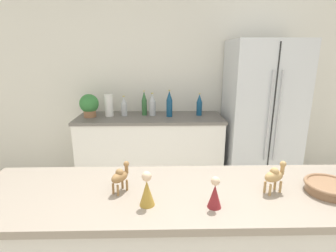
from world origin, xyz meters
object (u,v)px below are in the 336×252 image
Objects in this scene: paper_towel_roll at (109,105)px; back_bottle_4 at (144,104)px; back_bottle_0 at (152,105)px; back_bottle_3 at (124,106)px; camel_figurine at (275,175)px; refrigerator at (261,118)px; potted_plant at (89,105)px; back_bottle_2 at (199,105)px; wise_man_figurine_purple at (147,191)px; back_bottle_1 at (169,104)px; camel_figurine_second at (120,176)px; fruit_bowl at (329,187)px; wise_man_figurine_crimson at (215,194)px.

back_bottle_4 is (0.43, 0.04, 0.01)m from paper_towel_roll.
back_bottle_3 is at bearing -177.15° from back_bottle_0.
back_bottle_0 is 1.84× the size of camel_figurine.
refrigerator reaches higher than back_bottle_4.
camel_figurine is (1.40, -2.00, 0.04)m from potted_plant.
back_bottle_2 reaches higher than wise_man_figurine_purple.
back_bottle_4 is 2.21m from camel_figurine.
back_bottle_4 is 2.18m from wise_man_figurine_purple.
back_bottle_2 reaches higher than camel_figurine.
back_bottle_4 reaches higher than back_bottle_3.
camel_figurine is at bearing -77.51° from back_bottle_1.
back_bottle_0 is (0.75, 0.06, -0.01)m from potted_plant.
back_bottle_2 is at bearing 8.63° from back_bottle_1.
refrigerator reaches higher than wise_man_figurine_purple.
paper_towel_roll is 2.06m from camel_figurine_second.
refrigerator reaches higher than camel_figurine_second.
refrigerator is 12.80× the size of camel_figurine_second.
potted_plant is 0.96m from back_bottle_1.
refrigerator is 2.00m from fruit_bowl.
paper_towel_roll is 0.53m from back_bottle_0.
paper_towel_roll is 0.18m from back_bottle_3.
back_bottle_1 is 2.26× the size of wise_man_figurine_crimson.
camel_figurine is (-0.67, -1.95, 0.20)m from refrigerator.
camel_figurine is at bearing 178.09° from fruit_bowl.
camel_figurine_second is at bearing -125.93° from refrigerator.
back_bottle_0 reaches higher than potted_plant.
camel_figurine is at bearing -59.95° from paper_towel_roll.
back_bottle_1 is at bearing -15.19° from back_bottle_4.
camel_figurine is (0.75, -2.08, 0.04)m from back_bottle_4.
fruit_bowl is (1.67, -2.01, -0.02)m from potted_plant.
fruit_bowl is at bearing -64.11° from back_bottle_4.
back_bottle_4 is (-1.42, 0.13, 0.15)m from refrigerator.
potted_plant is at bearing -170.68° from paper_towel_roll.
refrigerator reaches higher than back_bottle_2.
back_bottle_0 is at bearing 179.02° from back_bottle_2.
back_bottle_4 is at bearing 115.89° from fruit_bowl.
fruit_bowl is at bearing -80.78° from back_bottle_2.
fruit_bowl is 0.99m from camel_figurine_second.
wise_man_figurine_purple is at bearing -174.20° from fruit_bowl.
wise_man_figurine_purple is (-0.53, -2.15, 0.04)m from back_bottle_2.
potted_plant is 1.01× the size of back_bottle_2.
back_bottle_1 reaches higher than camel_figurine_second.
back_bottle_2 is 1.93× the size of camel_figurine_second.
refrigerator is at bearing 54.07° from camel_figurine_second.
back_bottle_0 is 1.95× the size of wise_man_figurine_crimson.
back_bottle_2 is 2.05m from camel_figurine.
refrigerator is 8.13× the size of fruit_bowl.
back_bottle_3 is at bearing 100.52° from wise_man_figurine_purple.
refrigerator reaches higher than potted_plant.
paper_towel_roll is at bearing 125.18° from fruit_bowl.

